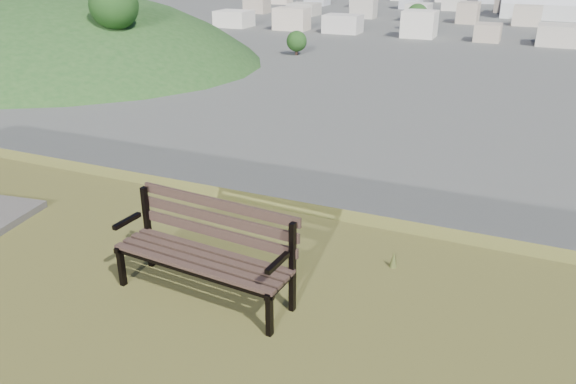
% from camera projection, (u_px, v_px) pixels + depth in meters
% --- Properties ---
extents(park_bench, '(1.78, 0.70, 0.91)m').
position_uv_depth(park_bench, '(207.00, 246.00, 5.21)').
color(park_bench, '#473229').
rests_on(park_bench, hilltop_mesa).
extents(arena, '(60.13, 31.01, 24.34)m').
position_uv_depth(arena, '(576.00, 6.00, 242.42)').
color(arena, silver).
rests_on(arena, ground).
extents(green_wooded_hill, '(151.45, 121.16, 75.73)m').
position_uv_depth(green_wooded_hill, '(35.00, 58.00, 156.83)').
color(green_wooded_hill, '#1D4118').
rests_on(green_wooded_hill, ground).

